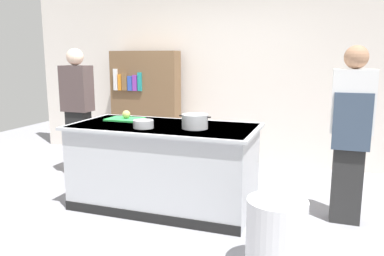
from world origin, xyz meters
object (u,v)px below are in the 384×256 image
object	(u,v)px
onion	(126,114)
trash_bin	(276,236)
mixing_bowl	(143,124)
bookshelf	(146,105)
stock_pot	(195,121)
person_guest	(78,110)
person_chef	(351,131)

from	to	relation	value
onion	trash_bin	xyz separation A→B (m)	(1.85, -1.09, -0.68)
mixing_bowl	bookshelf	distance (m)	2.23
stock_pot	mixing_bowl	xyz separation A→B (m)	(-0.50, -0.15, -0.03)
stock_pot	person_guest	distance (m)	1.99
stock_pot	person_guest	xyz separation A→B (m)	(-1.87, 0.66, -0.06)
mixing_bowl	trash_bin	xyz separation A→B (m)	(1.44, -0.71, -0.65)
person_chef	person_guest	world-z (taller)	same
person_guest	stock_pot	bearing A→B (deg)	76.13
bookshelf	person_chef	bearing A→B (deg)	-28.01
bookshelf	trash_bin	bearing A→B (deg)	-48.53
mixing_bowl	person_chef	distance (m)	2.03
onion	person_chef	bearing A→B (deg)	1.55
stock_pot	onion	bearing A→B (deg)	165.67
trash_bin	person_chef	xyz separation A→B (m)	(0.53, 1.16, 0.63)
trash_bin	person_chef	distance (m)	1.42
onion	bookshelf	distance (m)	1.73
onion	trash_bin	bearing A→B (deg)	-30.63
person_chef	bookshelf	size ratio (longest dim) A/B	1.01
person_chef	bookshelf	bearing A→B (deg)	51.44
onion	person_guest	size ratio (longest dim) A/B	0.05
onion	stock_pot	world-z (taller)	stock_pot
mixing_bowl	person_guest	size ratio (longest dim) A/B	0.12
stock_pot	person_chef	xyz separation A→B (m)	(1.47, 0.30, -0.06)
mixing_bowl	person_chef	size ratio (longest dim) A/B	0.12
stock_pot	mixing_bowl	world-z (taller)	stock_pot
person_chef	trash_bin	bearing A→B (deg)	144.70
onion	stock_pot	size ratio (longest dim) A/B	0.28
stock_pot	person_guest	size ratio (longest dim) A/B	0.19
trash_bin	bookshelf	size ratio (longest dim) A/B	0.34
stock_pot	mixing_bowl	size ratio (longest dim) A/B	1.59
person_chef	person_guest	xyz separation A→B (m)	(-3.35, 0.36, -0.00)
person_guest	bookshelf	size ratio (longest dim) A/B	1.01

